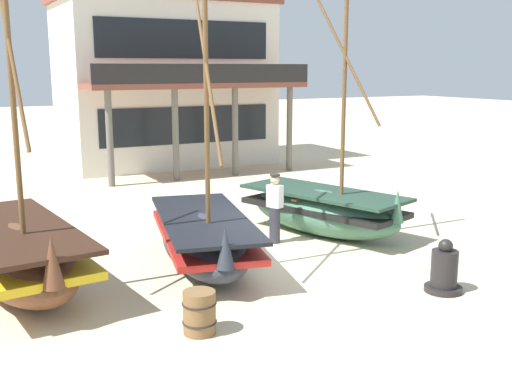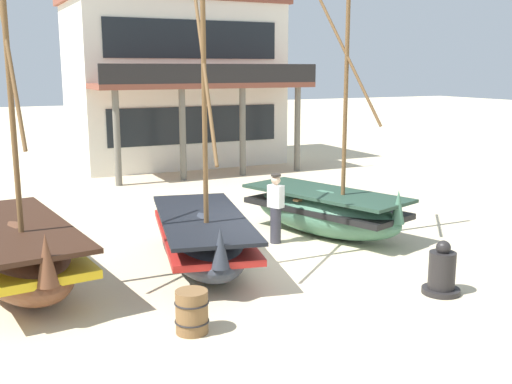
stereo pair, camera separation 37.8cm
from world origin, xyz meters
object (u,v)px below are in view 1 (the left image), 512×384
object	(u,v)px
capstan_winch	(444,271)
harbor_building_main	(164,82)
fisherman_by_hull	(275,209)
wooden_barrel	(199,312)
fishing_boat_far_right	(204,238)
fishing_boat_centre_large	(324,210)
fishing_boat_near_left	(18,254)

from	to	relation	value
capstan_winch	harbor_building_main	size ratio (longest dim) A/B	0.11
fisherman_by_hull	wooden_barrel	distance (m)	5.33
fishing_boat_far_right	fisherman_by_hull	distance (m)	2.34
fisherman_by_hull	capstan_winch	bearing A→B (deg)	-74.69
fisherman_by_hull	capstan_winch	xyz separation A→B (m)	(1.19, -4.34, -0.43)
fishing_boat_centre_large	wooden_barrel	world-z (taller)	fishing_boat_centre_large
fishing_boat_near_left	fishing_boat_far_right	xyz separation A→B (m)	(3.67, -0.34, -0.08)
fishing_boat_near_left	fishing_boat_centre_large	xyz separation A→B (m)	(7.33, 0.55, -0.06)
fishing_boat_near_left	fisherman_by_hull	bearing A→B (deg)	4.48
fishing_boat_far_right	harbor_building_main	xyz separation A→B (m)	(4.28, 14.27, 2.93)
fishing_boat_far_right	harbor_building_main	world-z (taller)	harbor_building_main
fishing_boat_far_right	fisherman_by_hull	size ratio (longest dim) A/B	3.65
fishing_boat_near_left	fisherman_by_hull	world-z (taller)	fishing_boat_near_left
fisherman_by_hull	capstan_winch	size ratio (longest dim) A/B	1.64
fishing_boat_far_right	wooden_barrel	world-z (taller)	fishing_boat_far_right
fishing_boat_far_right	wooden_barrel	distance (m)	3.42
fishing_boat_centre_large	wooden_barrel	size ratio (longest dim) A/B	8.61
fishing_boat_centre_large	fishing_boat_far_right	distance (m)	3.76
capstan_winch	fisherman_by_hull	bearing A→B (deg)	105.31
fishing_boat_near_left	fishing_boat_far_right	world-z (taller)	fishing_boat_near_left
fishing_boat_near_left	capstan_winch	distance (m)	8.05
harbor_building_main	wooden_barrel	bearing A→B (deg)	-108.13
fishing_boat_near_left	capstan_winch	bearing A→B (deg)	-28.88
capstan_winch	wooden_barrel	bearing A→B (deg)	174.78
capstan_winch	harbor_building_main	world-z (taller)	harbor_building_main
fishing_boat_far_right	capstan_winch	xyz separation A→B (m)	(3.37, -3.54, -0.21)
harbor_building_main	fishing_boat_far_right	bearing A→B (deg)	-106.70
fisherman_by_hull	wooden_barrel	xyz separation A→B (m)	(-3.59, -3.91, -0.48)
fisherman_by_hull	harbor_building_main	xyz separation A→B (m)	(2.10, 13.47, 2.71)
harbor_building_main	fisherman_by_hull	bearing A→B (deg)	-98.85
fishing_boat_centre_large	capstan_winch	size ratio (longest dim) A/B	5.88
fisherman_by_hull	harbor_building_main	size ratio (longest dim) A/B	0.19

